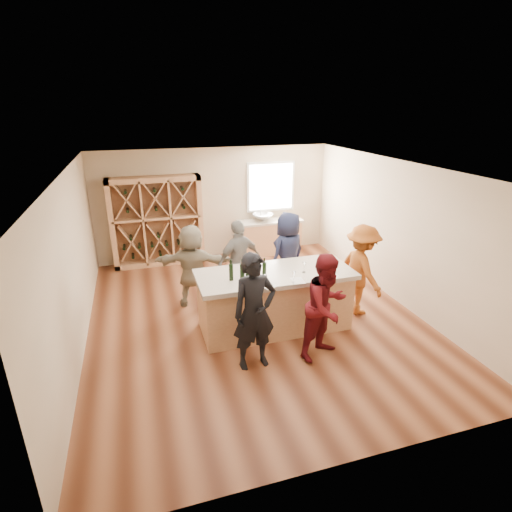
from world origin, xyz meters
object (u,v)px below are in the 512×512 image
object	(u,v)px
wine_bottle_b	(242,273)
wine_bottle_d	(257,272)
wine_bottle_e	(264,270)
person_server	(361,270)
wine_rack	(157,222)
person_far_mid	(239,261)
wine_bottle_c	(248,270)
person_near_right	(326,307)
person_near_left	(254,312)
person_far_right	(288,254)
wine_bottle_a	(231,272)
sink	(263,217)
tasting_counter_base	(275,302)
person_far_left	(192,266)

from	to	relation	value
wine_bottle_b	wine_bottle_d	bearing A→B (deg)	-2.84
wine_bottle_e	person_server	world-z (taller)	person_server
wine_rack	wine_bottle_d	size ratio (longest dim) A/B	7.49
person_far_mid	wine_bottle_b	bearing A→B (deg)	57.34
wine_bottle_c	wine_bottle_e	xyz separation A→B (m)	(0.27, -0.07, -0.00)
person_server	wine_bottle_b	bearing A→B (deg)	93.01
wine_bottle_b	person_near_right	distance (m)	1.44
wine_bottle_e	wine_bottle_c	bearing A→B (deg)	166.19
wine_bottle_c	person_near_left	xyz separation A→B (m)	(-0.14, -0.87, -0.30)
wine_rack	person_far_right	size ratio (longest dim) A/B	1.25
wine_bottle_c	person_server	world-z (taller)	person_server
wine_bottle_d	person_far_right	world-z (taller)	person_far_right
wine_bottle_a	person_near_left	bearing A→B (deg)	-80.93
person_server	wine_bottle_d	bearing A→B (deg)	94.09
wine_bottle_d	wine_bottle_e	distance (m)	0.17
wine_bottle_a	wine_rack	bearing A→B (deg)	103.76
wine_bottle_a	person_server	size ratio (longest dim) A/B	0.16
sink	person_near_left	xyz separation A→B (m)	(-1.62, -4.64, -0.09)
sink	person_server	distance (m)	3.68
tasting_counter_base	person_near_right	world-z (taller)	person_near_right
wine_bottle_b	person_near_right	bearing A→B (deg)	-35.78
person_far_mid	person_far_right	distance (m)	1.06
wine_bottle_c	person_far_left	xyz separation A→B (m)	(-0.73, 1.40, -0.38)
wine_rack	wine_bottle_a	xyz separation A→B (m)	(0.94, -3.84, 0.12)
sink	wine_bottle_a	xyz separation A→B (m)	(-1.76, -3.77, 0.21)
tasting_counter_base	person_far_right	bearing A→B (deg)	59.88
sink	person_far_mid	size ratio (longest dim) A/B	0.32
wine_bottle_b	person_near_left	world-z (taller)	person_near_left
wine_bottle_d	person_far_mid	bearing A→B (deg)	86.86
wine_bottle_d	person_far_left	size ratio (longest dim) A/B	0.18
sink	person_near_right	xyz separation A→B (m)	(-0.47, -4.70, -0.15)
wine_bottle_e	person_far_mid	size ratio (longest dim) A/B	0.16
person_near_left	person_far_right	xyz separation A→B (m)	(1.40, 2.24, -0.04)
tasting_counter_base	person_near_right	size ratio (longest dim) A/B	1.51
person_near_right	person_server	world-z (taller)	person_server
person_near_left	wine_bottle_a	bearing A→B (deg)	94.32
sink	wine_bottle_a	bearing A→B (deg)	-115.03
tasting_counter_base	wine_bottle_a	bearing A→B (deg)	-172.80
person_far_mid	wine_bottle_c	bearing A→B (deg)	61.38
wine_rack	person_near_left	bearing A→B (deg)	-77.10
wine_bottle_e	person_far_mid	distance (m)	1.44
wine_bottle_d	person_far_left	xyz separation A→B (m)	(-0.85, 1.53, -0.39)
sink	person_far_right	size ratio (longest dim) A/B	0.31
wine_bottle_a	person_far_left	bearing A→B (deg)	107.82
tasting_counter_base	person_far_mid	distance (m)	1.32
person_near_left	person_far_right	world-z (taller)	person_near_left
wine_rack	wine_bottle_d	bearing A→B (deg)	-71.33
wine_bottle_b	wine_bottle_c	world-z (taller)	wine_bottle_b
wine_bottle_b	person_far_left	xyz separation A→B (m)	(-0.61, 1.52, -0.40)
tasting_counter_base	sink	bearing A→B (deg)	75.38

